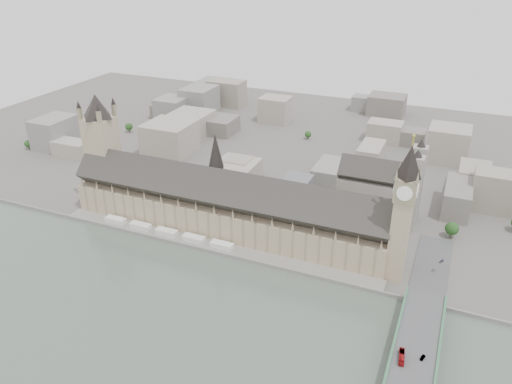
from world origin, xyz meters
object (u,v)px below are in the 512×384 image
at_px(victoria_tower, 102,145).
at_px(car_silver, 423,358).
at_px(westminster_abbey, 381,190).
at_px(elizabeth_tower, 404,205).
at_px(red_bus_north, 402,357).
at_px(palace_of_westminster, 225,206).
at_px(westminster_bridge, 410,379).
at_px(car_approach, 441,261).

bearing_deg(victoria_tower, car_silver, -19.39).
bearing_deg(westminster_abbey, elizabeth_tower, -72.71).
distance_m(red_bus_north, car_silver, 11.66).
xyz_separation_m(palace_of_westminster, car_silver, (166.15, -95.13, -11.70)).
height_order(palace_of_westminster, westminster_bridge, palace_of_westminster).
bearing_deg(westminster_bridge, elizabeth_tower, 104.11).
relative_size(westminster_abbey, car_silver, 14.81).
bearing_deg(westminster_bridge, car_silver, 71.01).
bearing_deg(car_approach, westminster_abbey, 152.87).
bearing_deg(westminster_abbey, palace_of_westminster, -145.83).
distance_m(victoria_tower, westminster_bridge, 309.91).
xyz_separation_m(palace_of_westminster, victoria_tower, (-122.00, 6.30, 32.50)).
distance_m(palace_of_westminster, red_bus_north, 185.29).
bearing_deg(elizabeth_tower, palace_of_westminster, 175.15).
distance_m(elizabeth_tower, red_bus_north, 101.19).
relative_size(palace_of_westminster, elizabeth_tower, 2.47).
relative_size(palace_of_westminster, westminster_abbey, 3.90).
xyz_separation_m(elizabeth_tower, victoria_tower, (-260.00, 18.00, -2.88)).
bearing_deg(westminster_bridge, westminster_abbey, 105.64).
distance_m(car_silver, car_approach, 100.67).
bearing_deg(red_bus_north, car_silver, 17.96).
bearing_deg(victoria_tower, westminster_abbey, 16.50).
height_order(westminster_bridge, car_silver, car_silver).
bearing_deg(victoria_tower, red_bus_north, -20.96).
height_order(red_bus_north, car_silver, red_bus_north).
bearing_deg(car_approach, victoria_tower, -156.38).
bearing_deg(car_approach, elizabeth_tower, -126.04).
relative_size(elizabeth_tower, car_silver, 23.41).
bearing_deg(westminster_bridge, palace_of_westminster, 146.51).
distance_m(westminster_abbey, car_silver, 179.71).
bearing_deg(palace_of_westminster, car_silver, -29.79).
bearing_deg(car_silver, westminster_bridge, -93.48).
height_order(car_silver, car_approach, car_silver).
relative_size(elizabeth_tower, red_bus_north, 8.86).
bearing_deg(car_silver, westminster_abbey, 123.47).
xyz_separation_m(elizabeth_tower, red_bus_north, (17.61, -88.32, -46.15)).
height_order(elizabeth_tower, westminster_bridge, elizabeth_tower).
height_order(victoria_tower, red_bus_north, victoria_tower).
height_order(palace_of_westminster, car_approach, palace_of_westminster).
relative_size(westminster_abbey, red_bus_north, 5.60).
xyz_separation_m(westminster_abbey, red_bus_north, (44.68, -175.32, -13.14)).
bearing_deg(red_bus_north, car_approach, 76.61).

